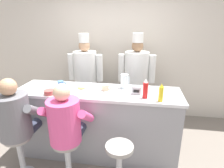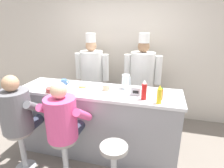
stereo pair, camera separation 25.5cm
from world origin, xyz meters
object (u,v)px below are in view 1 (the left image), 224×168
Objects in this scene: cereal_bowl at (50,92)px; diner_seated_pink at (66,124)px; ketchup_bottle_red at (145,89)px; diner_seated_grey at (16,118)px; napkin_dispenser_chrome at (136,90)px; cook_in_whites_near at (86,75)px; coffee_mug_blue at (61,84)px; cook_in_whites_far at (136,76)px; coffee_mug_tan at (105,88)px; empty_stool_round at (119,160)px; hot_sauce_bottle_orange at (162,92)px; mustard_bottle_yellow at (161,93)px; breakfast_plate at (81,89)px; water_pitcher_clear at (124,81)px.

diner_seated_pink is (0.35, -0.36, -0.24)m from cereal_bowl.
ketchup_bottle_red is 0.19× the size of diner_seated_grey.
napkin_dispenser_chrome is 0.07× the size of cook_in_whites_near.
diner_seated_grey is at bearing -114.52° from coffee_mug_blue.
diner_seated_pink is (0.33, -0.68, -0.25)m from coffee_mug_blue.
diner_seated_pink is 0.75× the size of cook_in_whites_far.
coffee_mug_tan reaches higher than empty_stool_round.
coffee_mug_tan is 0.75m from diner_seated_pink.
mustard_bottle_yellow is at bearing -103.39° from hot_sauce_bottle_orange.
cereal_bowl is (-0.37, -0.23, 0.02)m from breakfast_plate.
cook_in_whites_near is at bearing 136.87° from mustard_bottle_yellow.
cook_in_whites_near is (-1.32, 1.24, -0.18)m from mustard_bottle_yellow.
ketchup_bottle_red is at bearing -169.13° from hot_sauce_bottle_orange.
mustard_bottle_yellow is 1.48m from coffee_mug_blue.
diner_seated_grey is at bearing -165.30° from hot_sauce_bottle_orange.
empty_stool_round is (-0.15, -0.58, -0.68)m from napkin_dispenser_chrome.
napkin_dispenser_chrome is (0.18, -0.21, -0.05)m from water_pitcher_clear.
cereal_bowl is at bearing -131.57° from cook_in_whites_far.
empty_stool_round is (-0.48, -0.50, -0.70)m from hot_sauce_bottle_orange.
cook_in_whites_near reaches higher than coffee_mug_blue.
coffee_mug_tan is at bearing 171.27° from napkin_dispenser_chrome.
hot_sauce_bottle_orange is at bearing -10.70° from coffee_mug_tan.
breakfast_plate is 0.14× the size of cook_in_whites_near.
mustard_bottle_yellow is at bearing -75.23° from cook_in_whites_far.
hot_sauce_bottle_orange reaches higher than empty_stool_round.
coffee_mug_tan reaches higher than breakfast_plate.
cook_in_whites_far reaches higher than mustard_bottle_yellow.
napkin_dispenser_chrome is at bearing 9.30° from cereal_bowl.
napkin_dispenser_chrome is at bearing 147.35° from mustard_bottle_yellow.
coffee_mug_blue is (-0.35, 0.10, 0.03)m from breakfast_plate.
mustard_bottle_yellow is at bearing 39.99° from empty_stool_round.
ketchup_bottle_red is 0.18m from napkin_dispenser_chrome.
diner_seated_pink is (-0.91, -0.43, -0.33)m from ketchup_bottle_red.
mustard_bottle_yellow is 1.82m from cook_in_whites_near.
mustard_bottle_yellow is 0.12m from hot_sauce_bottle_orange.
napkin_dispenser_chrome is 1.00m from diner_seated_pink.
coffee_mug_tan is (0.72, 0.26, 0.01)m from cereal_bowl.
diner_seated_grey reaches higher than mustard_bottle_yellow.
water_pitcher_clear is 1.42× the size of cereal_bowl.
ketchup_bottle_red is 1.64× the size of hot_sauce_bottle_orange.
cook_in_whites_far is at bearing 104.77° from mustard_bottle_yellow.
ketchup_bottle_red reaches higher than cereal_bowl.
mustard_bottle_yellow is 1.57× the size of cereal_bowl.
water_pitcher_clear is at bearing 131.27° from napkin_dispenser_chrome.
mustard_bottle_yellow is 1.11m from breakfast_plate.
cook_in_whites_far reaches higher than coffee_mug_tan.
cereal_bowl is at bearing 50.58° from diner_seated_grey.
cook_in_whites_far is at bearing 107.44° from hot_sauce_bottle_orange.
diner_seated_pink reaches higher than hot_sauce_bottle_orange.
breakfast_plate is (-1.09, 0.23, -0.09)m from mustard_bottle_yellow.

